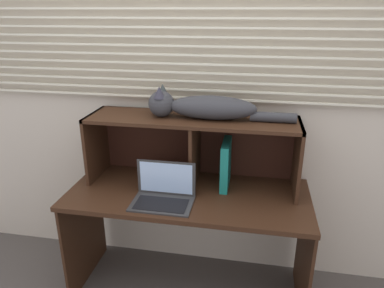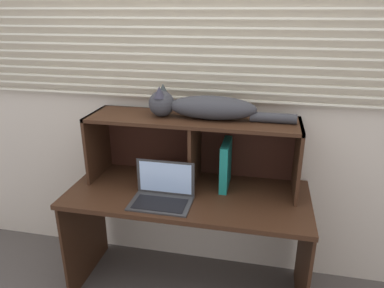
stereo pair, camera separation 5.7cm
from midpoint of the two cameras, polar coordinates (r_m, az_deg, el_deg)
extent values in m
cube|color=beige|center=(2.40, 0.31, 7.04)|extent=(4.40, 0.04, 2.50)
cube|color=silver|center=(2.34, 0.09, 7.32)|extent=(3.16, 0.02, 0.01)
cube|color=silver|center=(2.33, 0.09, 8.63)|extent=(3.16, 0.02, 0.01)
cube|color=silver|center=(2.32, 0.09, 9.96)|extent=(3.16, 0.02, 0.01)
cube|color=silver|center=(2.31, 0.09, 11.29)|extent=(3.16, 0.02, 0.01)
cube|color=silver|center=(2.30, 0.09, 12.64)|extent=(3.16, 0.02, 0.01)
cube|color=silver|center=(2.29, 0.09, 13.99)|extent=(3.16, 0.02, 0.01)
cube|color=silver|center=(2.29, 0.09, 15.36)|extent=(3.16, 0.02, 0.01)
cube|color=silver|center=(2.28, 0.10, 16.73)|extent=(3.16, 0.02, 0.01)
cube|color=silver|center=(2.28, 0.10, 18.10)|extent=(3.16, 0.02, 0.01)
cube|color=silver|center=(2.28, 0.10, 19.48)|extent=(3.16, 0.02, 0.01)
cube|color=silver|center=(2.28, 0.10, 20.86)|extent=(3.16, 0.02, 0.01)
cube|color=#372012|center=(2.25, -1.37, -8.07)|extent=(1.49, 0.64, 0.03)
cube|color=#372012|center=(2.68, -17.40, -13.34)|extent=(0.02, 0.58, 0.72)
cube|color=#372012|center=(2.44, 16.75, -16.99)|extent=(0.02, 0.58, 0.72)
cube|color=#372012|center=(2.20, -0.74, 3.92)|extent=(1.32, 0.35, 0.02)
cube|color=#372012|center=(2.47, -15.65, -0.11)|extent=(0.02, 0.35, 0.44)
cube|color=#372012|center=(2.24, 15.77, -2.27)|extent=(0.02, 0.35, 0.44)
cube|color=#372012|center=(2.27, -0.25, -1.47)|extent=(0.02, 0.33, 0.42)
cube|color=#381C12|center=(2.43, 0.07, 0.32)|extent=(1.32, 0.01, 0.44)
ellipsoid|color=#343538|center=(2.16, 2.49, 5.83)|extent=(0.53, 0.17, 0.14)
sphere|color=#343538|center=(2.22, -5.65, 6.41)|extent=(0.16, 0.16, 0.16)
cone|color=#32313C|center=(2.16, -6.01, 8.20)|extent=(0.07, 0.07, 0.07)
cone|color=#323939|center=(2.24, -5.44, 8.65)|extent=(0.07, 0.07, 0.07)
cylinder|color=#343538|center=(2.15, 12.09, 4.18)|extent=(0.27, 0.06, 0.06)
cube|color=#323232|center=(2.12, -5.60, -9.48)|extent=(0.36, 0.23, 0.01)
cube|color=#323232|center=(2.16, -4.90, -5.41)|extent=(0.36, 0.01, 0.22)
cube|color=#ADD1F9|center=(2.16, -4.92, -5.45)|extent=(0.32, 0.00, 0.19)
cube|color=black|center=(2.11, -5.69, -9.49)|extent=(0.30, 0.16, 0.00)
cube|color=#187A6D|center=(2.27, 4.71, -3.22)|extent=(0.05, 0.25, 0.30)
cube|color=#515F46|center=(2.42, -6.37, -5.44)|extent=(0.14, 0.26, 0.02)
cube|color=tan|center=(2.41, -6.44, -4.98)|extent=(0.14, 0.26, 0.02)
cube|color=tan|center=(2.39, -6.63, -4.68)|extent=(0.14, 0.26, 0.02)
cube|color=tan|center=(2.39, -6.41, -4.25)|extent=(0.14, 0.26, 0.02)
camera|label=1|loc=(0.03, -90.72, -0.27)|focal=33.40mm
camera|label=2|loc=(0.03, 89.28, 0.27)|focal=33.40mm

